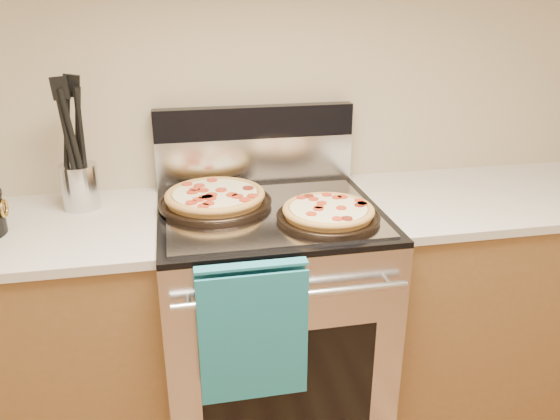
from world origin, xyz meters
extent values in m
plane|color=#C1B08B|center=(0.00, 2.00, 1.35)|extent=(4.00, 0.00, 4.00)
cube|color=#B7B7BC|center=(0.00, 1.65, 0.45)|extent=(0.76, 0.68, 0.90)
cube|color=black|center=(0.00, 1.31, 0.45)|extent=(0.56, 0.01, 0.40)
cube|color=black|center=(0.00, 1.65, 0.91)|extent=(0.76, 0.68, 0.02)
cube|color=silver|center=(0.00, 1.96, 1.01)|extent=(0.76, 0.06, 0.18)
cube|color=black|center=(0.00, 1.96, 1.16)|extent=(0.76, 0.06, 0.12)
cylinder|color=silver|center=(0.00, 1.27, 0.80)|extent=(0.70, 0.03, 0.03)
cube|color=gray|center=(0.00, 1.62, 0.92)|extent=(0.70, 0.55, 0.01)
cube|color=brown|center=(-0.88, 1.68, 0.44)|extent=(1.00, 0.62, 0.88)
cube|color=brown|center=(0.88, 1.68, 0.44)|extent=(1.00, 0.62, 0.88)
cube|color=#B7AFA4|center=(0.88, 1.68, 0.90)|extent=(1.02, 0.64, 0.03)
cylinder|color=silver|center=(-0.64, 1.83, 0.99)|extent=(0.14, 0.14, 0.16)
camera|label=1|loc=(-0.31, -0.07, 1.62)|focal=35.00mm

